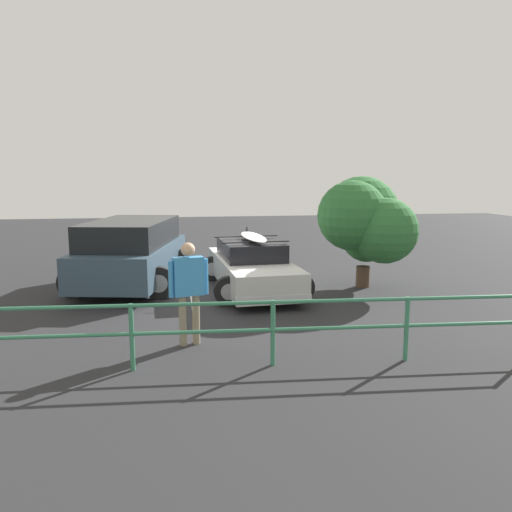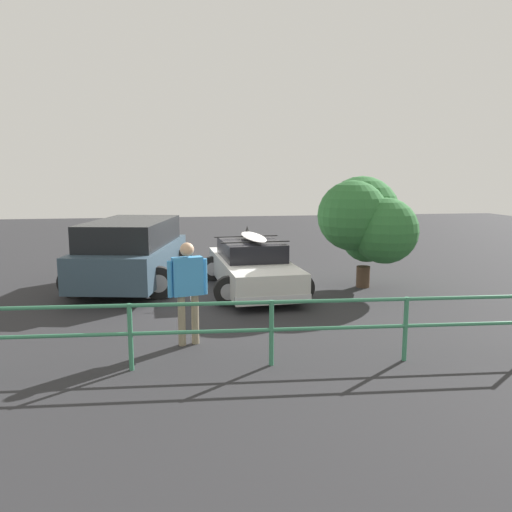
% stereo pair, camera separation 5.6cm
% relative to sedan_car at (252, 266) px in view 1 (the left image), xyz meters
% --- Properties ---
extents(ground_plane, '(44.00, 44.00, 0.02)m').
position_rel_sedan_car_xyz_m(ground_plane, '(0.68, -0.33, -0.60)').
color(ground_plane, '#28282B').
rests_on(ground_plane, ground).
extents(parking_stripe, '(0.12, 4.42, 0.00)m').
position_rel_sedan_car_xyz_m(parking_stripe, '(1.47, 0.04, -0.59)').
color(parking_stripe, silver).
rests_on(parking_stripe, ground).
extents(sedan_car, '(2.42, 4.42, 1.49)m').
position_rel_sedan_car_xyz_m(sedan_car, '(0.00, 0.00, 0.00)').
color(sedan_car, silver).
rests_on(sedan_car, ground).
extents(suv_car, '(3.20, 4.75, 1.69)m').
position_rel_sedan_car_xyz_m(suv_car, '(2.94, -0.95, 0.29)').
color(suv_car, '#334756').
rests_on(suv_car, ground).
extents(person_bystander, '(0.65, 0.31, 1.72)m').
position_rel_sedan_car_xyz_m(person_bystander, '(1.64, 3.82, 0.44)').
color(person_bystander, gray).
rests_on(person_bystander, ground).
extents(railing_fence, '(8.25, 0.59, 0.99)m').
position_rel_sedan_car_xyz_m(railing_fence, '(0.45, 4.95, 0.08)').
color(railing_fence, '#387F5B').
rests_on(railing_fence, ground).
extents(bush_near_left, '(2.30, 2.70, 2.79)m').
position_rel_sedan_car_xyz_m(bush_near_left, '(-2.77, 0.26, 1.10)').
color(bush_near_left, '#4C3828').
rests_on(bush_near_left, ground).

